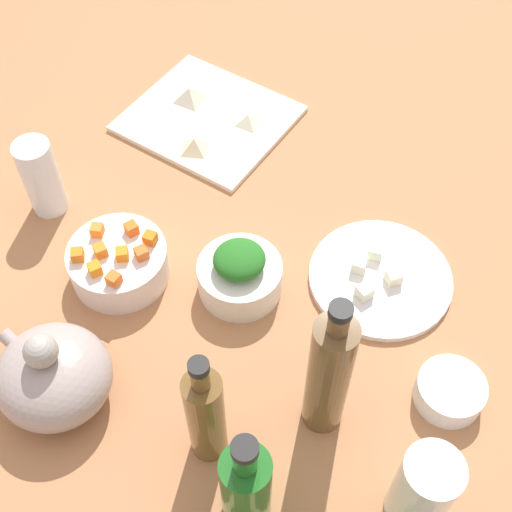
{
  "coord_description": "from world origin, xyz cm",
  "views": [
    {
      "loc": [
        -36.3,
        50.47,
        92.39
      ],
      "look_at": [
        0.0,
        0.0,
        8.0
      ],
      "focal_mm": 48.14,
      "sensor_mm": 36.0,
      "label": 1
    }
  ],
  "objects_px": {
    "plate_tofu": "(380,278)",
    "drinking_glass_1": "(41,177)",
    "bowl_carrots": "(119,263)",
    "bottle_0": "(246,486)",
    "bottle_2": "(206,415)",
    "bowl_small_side": "(450,391)",
    "cutting_board": "(209,119)",
    "bottle_1": "(329,375)",
    "drinking_glass_0": "(423,490)",
    "teapot": "(53,375)",
    "bowl_greens": "(240,277)"
  },
  "relations": [
    {
      "from": "plate_tofu",
      "to": "drinking_glass_1",
      "type": "distance_m",
      "value": 0.57
    },
    {
      "from": "bowl_carrots",
      "to": "bottle_0",
      "type": "height_order",
      "value": "bottle_0"
    },
    {
      "from": "bottle_2",
      "to": "bowl_small_side",
      "type": "bearing_deg",
      "value": -132.69
    },
    {
      "from": "cutting_board",
      "to": "plate_tofu",
      "type": "distance_m",
      "value": 0.46
    },
    {
      "from": "bottle_1",
      "to": "cutting_board",
      "type": "bearing_deg",
      "value": -37.35
    },
    {
      "from": "bowl_carrots",
      "to": "drinking_glass_0",
      "type": "relative_size",
      "value": 1.06
    },
    {
      "from": "bowl_carrots",
      "to": "bottle_2",
      "type": "xyz_separation_m",
      "value": [
        -0.29,
        0.14,
        0.07
      ]
    },
    {
      "from": "bottle_0",
      "to": "bottle_2",
      "type": "distance_m",
      "value": 0.1
    },
    {
      "from": "bottle_1",
      "to": "drinking_glass_0",
      "type": "height_order",
      "value": "bottle_1"
    },
    {
      "from": "bottle_0",
      "to": "bottle_1",
      "type": "bearing_deg",
      "value": -93.23
    },
    {
      "from": "cutting_board",
      "to": "bottle_1",
      "type": "distance_m",
      "value": 0.63
    },
    {
      "from": "bottle_1",
      "to": "drinking_glass_0",
      "type": "relative_size",
      "value": 1.91
    },
    {
      "from": "teapot",
      "to": "bottle_2",
      "type": "xyz_separation_m",
      "value": [
        -0.22,
        -0.06,
        0.04
      ]
    },
    {
      "from": "bottle_1",
      "to": "drinking_glass_0",
      "type": "xyz_separation_m",
      "value": [
        -0.16,
        0.04,
        -0.05
      ]
    },
    {
      "from": "bottle_0",
      "to": "bottle_1",
      "type": "height_order",
      "value": "bottle_1"
    },
    {
      "from": "bowl_greens",
      "to": "bowl_small_side",
      "type": "bearing_deg",
      "value": -176.69
    },
    {
      "from": "plate_tofu",
      "to": "bottle_1",
      "type": "relative_size",
      "value": 0.81
    },
    {
      "from": "bowl_greens",
      "to": "drinking_glass_0",
      "type": "bearing_deg",
      "value": 159.27
    },
    {
      "from": "bowl_carrots",
      "to": "drinking_glass_1",
      "type": "relative_size",
      "value": 1.1
    },
    {
      "from": "bowl_greens",
      "to": "bottle_1",
      "type": "bearing_deg",
      "value": 154.35
    },
    {
      "from": "bowl_small_side",
      "to": "bottle_2",
      "type": "relative_size",
      "value": 0.41
    },
    {
      "from": "bottle_0",
      "to": "bottle_1",
      "type": "distance_m",
      "value": 0.17
    },
    {
      "from": "bowl_greens",
      "to": "teapot",
      "type": "relative_size",
      "value": 0.74
    },
    {
      "from": "plate_tofu",
      "to": "bowl_small_side",
      "type": "xyz_separation_m",
      "value": [
        -0.18,
        0.12,
        0.01
      ]
    },
    {
      "from": "bowl_greens",
      "to": "drinking_glass_0",
      "type": "xyz_separation_m",
      "value": [
        -0.38,
        0.14,
        0.04
      ]
    },
    {
      "from": "plate_tofu",
      "to": "bowl_small_side",
      "type": "height_order",
      "value": "bowl_small_side"
    },
    {
      "from": "cutting_board",
      "to": "bowl_greens",
      "type": "height_order",
      "value": "bowl_greens"
    },
    {
      "from": "bowl_greens",
      "to": "bowl_carrots",
      "type": "relative_size",
      "value": 0.84
    },
    {
      "from": "plate_tofu",
      "to": "bottle_0",
      "type": "height_order",
      "value": "bottle_0"
    },
    {
      "from": "bowl_carrots",
      "to": "bottle_1",
      "type": "height_order",
      "value": "bottle_1"
    },
    {
      "from": "bowl_greens",
      "to": "bowl_small_side",
      "type": "height_order",
      "value": "bowl_greens"
    },
    {
      "from": "bottle_0",
      "to": "drinking_glass_1",
      "type": "xyz_separation_m",
      "value": [
        0.57,
        -0.21,
        -0.01
      ]
    },
    {
      "from": "bottle_0",
      "to": "drinking_glass_1",
      "type": "height_order",
      "value": "bottle_0"
    },
    {
      "from": "cutting_board",
      "to": "drinking_glass_1",
      "type": "xyz_separation_m",
      "value": [
        0.09,
        0.32,
        0.07
      ]
    },
    {
      "from": "bowl_small_side",
      "to": "teapot",
      "type": "height_order",
      "value": "teapot"
    },
    {
      "from": "teapot",
      "to": "bottle_0",
      "type": "height_order",
      "value": "bottle_0"
    },
    {
      "from": "cutting_board",
      "to": "teapot",
      "type": "relative_size",
      "value": 1.62
    },
    {
      "from": "bottle_0",
      "to": "plate_tofu",
      "type": "bearing_deg",
      "value": -84.75
    },
    {
      "from": "cutting_board",
      "to": "bowl_small_side",
      "type": "relative_size",
      "value": 2.98
    },
    {
      "from": "cutting_board",
      "to": "plate_tofu",
      "type": "bearing_deg",
      "value": 163.58
    },
    {
      "from": "bowl_small_side",
      "to": "drinking_glass_0",
      "type": "height_order",
      "value": "drinking_glass_0"
    },
    {
      "from": "drinking_glass_0",
      "to": "drinking_glass_1",
      "type": "relative_size",
      "value": 1.03
    },
    {
      "from": "bottle_2",
      "to": "bottle_0",
      "type": "bearing_deg",
      "value": 156.8
    },
    {
      "from": "bowl_small_side",
      "to": "cutting_board",
      "type": "bearing_deg",
      "value": -22.04
    },
    {
      "from": "teapot",
      "to": "drinking_glass_0",
      "type": "relative_size",
      "value": 1.21
    },
    {
      "from": "drinking_glass_1",
      "to": "cutting_board",
      "type": "bearing_deg",
      "value": -105.15
    },
    {
      "from": "bowl_greens",
      "to": "drinking_glass_1",
      "type": "bearing_deg",
      "value": 8.26
    },
    {
      "from": "bottle_2",
      "to": "drinking_glass_1",
      "type": "bearing_deg",
      "value": -19.99
    },
    {
      "from": "cutting_board",
      "to": "bottle_2",
      "type": "height_order",
      "value": "bottle_2"
    },
    {
      "from": "bottle_2",
      "to": "drinking_glass_1",
      "type": "distance_m",
      "value": 0.51
    }
  ]
}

